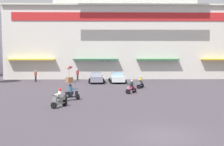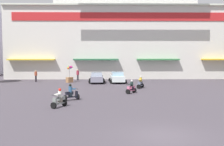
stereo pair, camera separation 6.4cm
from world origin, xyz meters
The scene contains 11 objects.
ground_plane centered at (0.00, 13.00, 0.00)m, with size 128.00×128.00×0.00m, color #4A434B.
colonial_building centered at (0.00, 35.43, 9.41)m, with size 38.44×14.96×21.99m.
parked_car_0 centered at (-4.44, 25.01, 0.76)m, with size 2.40×3.87×1.50m.
parked_car_1 centered at (-1.53, 25.11, 0.78)m, with size 2.55×3.94×1.56m.
scooter_rider_1 centered at (-6.88, 7.86, 0.64)m, with size 1.20×1.54×1.55m.
scooter_rider_2 centered at (1.07, 19.40, 0.62)m, with size 1.05×1.50×1.52m.
scooter_rider_3 centered at (-0.41, 15.21, 0.60)m, with size 1.24×1.37×1.46m.
scooter_rider_4 centered at (-6.30, 11.08, 0.63)m, with size 1.47×1.18×1.53m.
pedestrian_0 centered at (-7.45, 28.64, 0.94)m, with size 0.47×0.47×1.68m.
pedestrian_1 centered at (-13.36, 26.69, 0.96)m, with size 0.40×0.40×1.69m.
balloon_vendor_cart centered at (-8.33, 25.67, 1.05)m, with size 1.05×1.07×2.43m.
Camera 1 is at (-3.09, -15.26, 4.64)m, focal length 46.24 mm.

